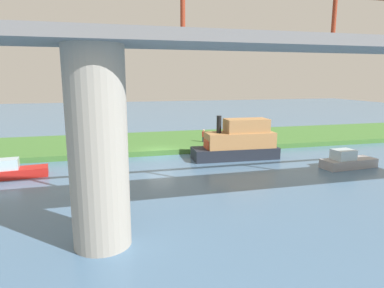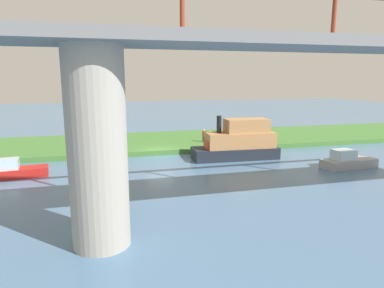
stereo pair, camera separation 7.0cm
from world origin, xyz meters
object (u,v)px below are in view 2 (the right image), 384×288
at_px(mooring_post, 230,139).
at_px(skiff_small, 347,161).
at_px(bridge_pylon, 97,150).
at_px(person_on_bank, 204,136).
at_px(pontoon_yellow, 238,143).
at_px(riverboat_paddlewheel, 14,171).

relative_size(mooring_post, skiff_small, 0.19).
bearing_deg(bridge_pylon, person_on_bank, -117.99).
xyz_separation_m(bridge_pylon, mooring_post, (-13.34, -18.94, -3.43)).
bearing_deg(person_on_bank, skiff_small, 127.40).
bearing_deg(skiff_small, mooring_post, -57.01).
bearing_deg(person_on_bank, mooring_post, 146.29).
height_order(pontoon_yellow, skiff_small, pontoon_yellow).
distance_m(pontoon_yellow, skiff_small, 9.47).
bearing_deg(bridge_pylon, skiff_small, -156.59).
bearing_deg(skiff_small, bridge_pylon, 23.41).
xyz_separation_m(mooring_post, skiff_small, (-6.67, 10.27, -0.40)).
height_order(riverboat_paddlewheel, skiff_small, skiff_small).
relative_size(bridge_pylon, mooring_post, 9.43).
distance_m(pontoon_yellow, riverboat_paddlewheel, 18.90).
bearing_deg(riverboat_paddlewheel, skiff_small, 171.47).
distance_m(mooring_post, pontoon_yellow, 4.89).
bearing_deg(person_on_bank, pontoon_yellow, 102.75).
height_order(mooring_post, pontoon_yellow, pontoon_yellow).
distance_m(person_on_bank, mooring_post, 2.92).
distance_m(person_on_bank, riverboat_paddlewheel, 19.10).
bearing_deg(mooring_post, pontoon_yellow, 78.40).
height_order(bridge_pylon, mooring_post, bridge_pylon).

